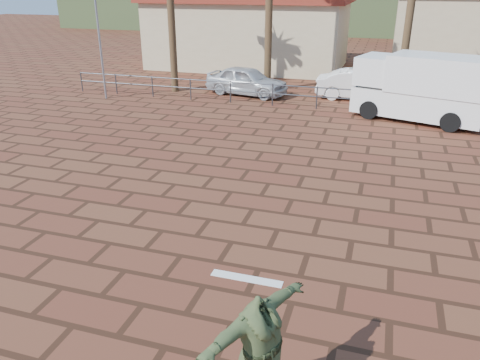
# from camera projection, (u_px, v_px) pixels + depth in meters

# --- Properties ---
(ground) EXTENTS (120.00, 120.00, 0.00)m
(ground) POSITION_uv_depth(u_px,v_px,m) (232.00, 242.00, 10.19)
(ground) COLOR brown
(ground) RESTS_ON ground
(paint_stripe) EXTENTS (1.40, 0.22, 0.01)m
(paint_stripe) POSITION_uv_depth(u_px,v_px,m) (247.00, 278.00, 8.95)
(paint_stripe) COLOR white
(paint_stripe) RESTS_ON ground
(guardrail) EXTENTS (24.06, 0.06, 1.00)m
(guardrail) POSITION_uv_depth(u_px,v_px,m) (317.00, 94.00, 20.46)
(guardrail) COLOR #47494F
(guardrail) RESTS_ON ground
(building_west) EXTENTS (12.60, 7.60, 4.50)m
(building_west) POSITION_uv_depth(u_px,v_px,m) (250.00, 30.00, 30.24)
(building_west) COLOR beige
(building_west) RESTS_ON ground
(hill_front) EXTENTS (70.00, 18.00, 6.00)m
(hill_front) POSITION_uv_depth(u_px,v_px,m) (369.00, 2.00, 52.90)
(hill_front) COLOR #384C28
(hill_front) RESTS_ON ground
(skateboarder) EXTENTS (1.33, 2.08, 1.65)m
(skateboarder) POSITION_uv_depth(u_px,v_px,m) (259.00, 350.00, 5.94)
(skateboarder) COLOR #394625
(skateboarder) RESTS_ON longboard
(campervan) EXTENTS (5.40, 3.48, 2.60)m
(campervan) POSITION_uv_depth(u_px,v_px,m) (422.00, 86.00, 18.59)
(campervan) COLOR white
(campervan) RESTS_ON ground
(car_silver) EXTENTS (4.32, 2.42, 1.39)m
(car_silver) POSITION_uv_depth(u_px,v_px,m) (247.00, 81.00, 23.04)
(car_silver) COLOR #B7BBBF
(car_silver) RESTS_ON ground
(car_white) EXTENTS (4.20, 1.59, 1.37)m
(car_white) POSITION_uv_depth(u_px,v_px,m) (361.00, 85.00, 22.18)
(car_white) COLOR white
(car_white) RESTS_ON ground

